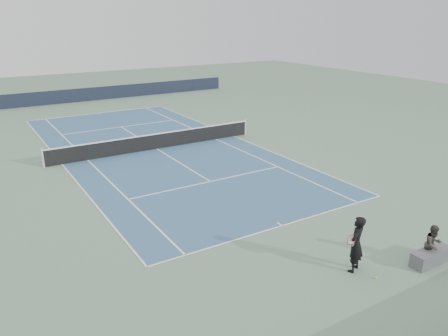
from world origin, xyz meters
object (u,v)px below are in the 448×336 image
spectator_bench (432,250)px  tennis_player (356,244)px  tennis_net (156,141)px  tennis_ball (376,278)px

spectator_bench → tennis_player: bearing=157.1°
tennis_net → tennis_player: (-0.03, -15.44, 0.42)m
tennis_net → tennis_player: 15.44m
tennis_player → tennis_ball: tennis_player is taller
tennis_ball → tennis_net: bearing=90.7°
tennis_player → spectator_bench: tennis_player is taller
tennis_player → tennis_ball: bearing=-72.1°
tennis_player → spectator_bench: bearing=-22.9°
tennis_net → tennis_ball: 16.14m
tennis_ball → spectator_bench: size_ratio=0.04×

